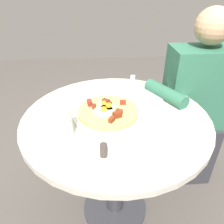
# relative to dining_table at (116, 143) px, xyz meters

# --- Properties ---
(ground_plane) EXTENTS (6.00, 6.00, 0.00)m
(ground_plane) POSITION_rel_dining_table_xyz_m (0.00, 0.00, -0.54)
(ground_plane) COLOR #4C4742
(dining_table) EXTENTS (0.87, 0.87, 0.70)m
(dining_table) POSITION_rel_dining_table_xyz_m (0.00, 0.00, 0.00)
(dining_table) COLOR beige
(dining_table) RESTS_ON ground_plane
(person_seated) EXTENTS (0.53, 0.40, 1.14)m
(person_seated) POSITION_rel_dining_table_xyz_m (0.52, 0.28, -0.03)
(person_seated) COLOR #2D2D33
(person_seated) RESTS_ON ground_plane
(pizza_plate) EXTENTS (0.33, 0.33, 0.01)m
(pizza_plate) POSITION_rel_dining_table_xyz_m (-0.04, -0.00, 0.17)
(pizza_plate) COLOR silver
(pizza_plate) RESTS_ON dining_table
(breakfast_pizza) EXTENTS (0.28, 0.28, 0.05)m
(breakfast_pizza) POSITION_rel_dining_table_xyz_m (-0.04, 0.00, 0.19)
(breakfast_pizza) COLOR tan
(breakfast_pizza) RESTS_ON pizza_plate
(bread_plate) EXTENTS (0.18, 0.18, 0.01)m
(bread_plate) POSITION_rel_dining_table_xyz_m (0.23, 0.21, 0.17)
(bread_plate) COLOR white
(bread_plate) RESTS_ON dining_table
(napkin) EXTENTS (0.21, 0.22, 0.00)m
(napkin) POSITION_rel_dining_table_xyz_m (0.25, -0.18, 0.17)
(napkin) COLOR white
(napkin) RESTS_ON dining_table
(fork) EXTENTS (0.10, 0.16, 0.00)m
(fork) POSITION_rel_dining_table_xyz_m (0.27, -0.17, 0.17)
(fork) COLOR silver
(fork) RESTS_ON napkin
(knife) EXTENTS (0.10, 0.16, 0.00)m
(knife) POSITION_rel_dining_table_xyz_m (0.24, -0.19, 0.17)
(knife) COLOR silver
(knife) RESTS_ON napkin
(water_glass) EXTENTS (0.07, 0.07, 0.13)m
(water_glass) POSITION_rel_dining_table_xyz_m (-0.22, -0.13, 0.23)
(water_glass) COLOR silver
(water_glass) RESTS_ON dining_table
(salt_shaker) EXTENTS (0.03, 0.03, 0.06)m
(salt_shaker) POSITION_rel_dining_table_xyz_m (0.13, 0.34, 0.19)
(salt_shaker) COLOR white
(salt_shaker) RESTS_ON dining_table
(pepper_shaker) EXTENTS (0.03, 0.03, 0.05)m
(pepper_shaker) POSITION_rel_dining_table_xyz_m (-0.07, -0.26, 0.19)
(pepper_shaker) COLOR #3F3833
(pepper_shaker) RESTS_ON dining_table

